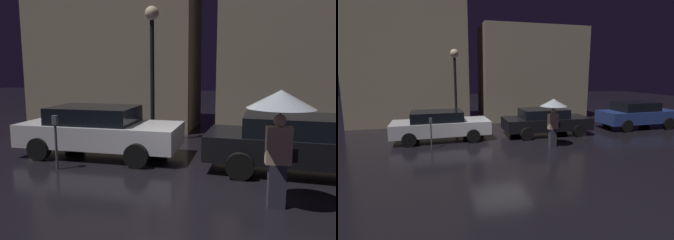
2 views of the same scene
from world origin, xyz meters
TOP-DOWN VIEW (x-y plane):
  - ground_plane at (0.00, 0.00)m, footprint 60.00×60.00m
  - building_facade_left at (-4.14, 6.50)m, footprint 6.90×3.00m
  - building_facade_right at (3.85, 6.50)m, footprint 7.07×3.00m
  - parked_car_white at (-2.51, 1.55)m, footprint 4.47×1.99m
  - parked_car_black at (2.70, 1.31)m, footprint 4.45×2.00m
  - parked_car_blue at (8.44, 1.53)m, footprint 4.44×1.94m
  - pedestrian_with_umbrella at (2.07, -0.91)m, footprint 1.13×1.13m
  - parking_meter at (-2.92, 0.08)m, footprint 0.12×0.10m
  - street_lamp_near at (-1.61, 3.64)m, footprint 0.45×0.45m

SIDE VIEW (x-z plane):
  - ground_plane at x=0.00m, z-range 0.00..0.00m
  - parked_car_black at x=2.70m, z-range 0.04..1.38m
  - parked_car_white at x=-2.51m, z-range 0.04..1.42m
  - parked_car_blue at x=8.44m, z-range 0.04..1.54m
  - parking_meter at x=-2.92m, z-range 0.15..1.47m
  - pedestrian_with_umbrella at x=2.07m, z-range 0.64..2.70m
  - building_facade_right at x=3.85m, z-range 0.00..6.17m
  - street_lamp_near at x=-1.61m, z-range 0.97..5.35m
  - building_facade_left at x=-4.14m, z-range 0.00..9.71m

